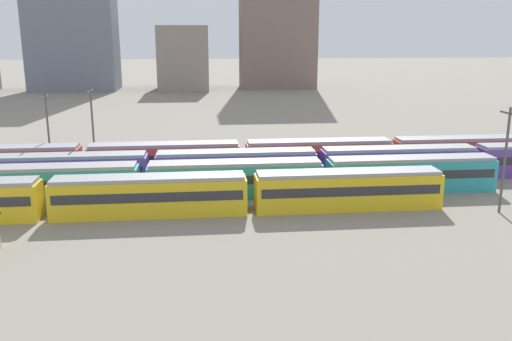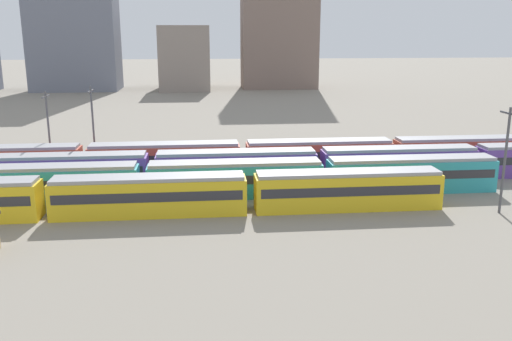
{
  "view_description": "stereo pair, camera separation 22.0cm",
  "coord_description": "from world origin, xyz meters",
  "px_view_note": "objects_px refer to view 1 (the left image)",
  "views": [
    {
      "loc": [
        12.78,
        -49.94,
        16.68
      ],
      "look_at": [
        18.86,
        7.8,
        2.04
      ],
      "focal_mm": 38.65,
      "sensor_mm": 36.0,
      "label": 1
    },
    {
      "loc": [
        13.0,
        -49.96,
        16.68
      ],
      "look_at": [
        18.86,
        7.8,
        2.04
      ],
      "focal_mm": 38.65,
      "sensor_mm": 36.0,
      "label": 2
    }
  ],
  "objects_px": {
    "train_track_3": "(319,155)",
    "catenary_pole_1": "(93,124)",
    "catenary_pole_3": "(48,127)",
    "train_track_0": "(150,195)",
    "train_track_2": "(398,162)",
    "catenary_pole_2": "(505,155)",
    "train_track_1": "(235,178)"
  },
  "relations": [
    {
      "from": "train_track_3",
      "to": "catenary_pole_1",
      "type": "height_order",
      "value": "catenary_pole_1"
    },
    {
      "from": "catenary_pole_1",
      "to": "catenary_pole_3",
      "type": "relative_size",
      "value": 1.06
    },
    {
      "from": "train_track_0",
      "to": "catenary_pole_1",
      "type": "bearing_deg",
      "value": 113.73
    },
    {
      "from": "catenary_pole_3",
      "to": "train_track_0",
      "type": "bearing_deg",
      "value": -53.7
    },
    {
      "from": "catenary_pole_1",
      "to": "train_track_2",
      "type": "bearing_deg",
      "value": -13.26
    },
    {
      "from": "train_track_3",
      "to": "catenary_pole_2",
      "type": "height_order",
      "value": "catenary_pole_2"
    },
    {
      "from": "catenary_pole_3",
      "to": "catenary_pole_1",
      "type": "bearing_deg",
      "value": 5.12
    },
    {
      "from": "train_track_2",
      "to": "catenary_pole_1",
      "type": "distance_m",
      "value": 37.21
    },
    {
      "from": "train_track_2",
      "to": "train_track_0",
      "type": "bearing_deg",
      "value": -159.44
    },
    {
      "from": "catenary_pole_1",
      "to": "catenary_pole_2",
      "type": "height_order",
      "value": "catenary_pole_1"
    },
    {
      "from": "train_track_1",
      "to": "catenary_pole_1",
      "type": "bearing_deg",
      "value": 140.56
    },
    {
      "from": "train_track_1",
      "to": "catenary_pole_1",
      "type": "height_order",
      "value": "catenary_pole_1"
    },
    {
      "from": "catenary_pole_2",
      "to": "catenary_pole_3",
      "type": "xyz_separation_m",
      "value": [
        -46.46,
        21.24,
        -0.15
      ]
    },
    {
      "from": "train_track_0",
      "to": "catenary_pole_1",
      "type": "distance_m",
      "value": 20.98
    },
    {
      "from": "catenary_pole_1",
      "to": "train_track_3",
      "type": "bearing_deg",
      "value": -6.77
    },
    {
      "from": "train_track_1",
      "to": "train_track_2",
      "type": "distance_m",
      "value": 20.07
    },
    {
      "from": "train_track_0",
      "to": "catenary_pole_2",
      "type": "bearing_deg",
      "value": -4.89
    },
    {
      "from": "train_track_1",
      "to": "train_track_2",
      "type": "height_order",
      "value": "same"
    },
    {
      "from": "catenary_pole_2",
      "to": "catenary_pole_3",
      "type": "distance_m",
      "value": 51.09
    },
    {
      "from": "train_track_0",
      "to": "catenary_pole_2",
      "type": "relative_size",
      "value": 5.55
    },
    {
      "from": "train_track_1",
      "to": "train_track_3",
      "type": "height_order",
      "value": "same"
    },
    {
      "from": "train_track_3",
      "to": "catenary_pole_3",
      "type": "height_order",
      "value": "catenary_pole_3"
    },
    {
      "from": "train_track_0",
      "to": "train_track_2",
      "type": "height_order",
      "value": "same"
    },
    {
      "from": "catenary_pole_2",
      "to": "train_track_2",
      "type": "bearing_deg",
      "value": 111.49
    },
    {
      "from": "train_track_1",
      "to": "catenary_pole_3",
      "type": "xyz_separation_m",
      "value": [
        -21.88,
        13.22,
        3.52
      ]
    },
    {
      "from": "catenary_pole_2",
      "to": "catenary_pole_3",
      "type": "bearing_deg",
      "value": 155.43
    },
    {
      "from": "train_track_1",
      "to": "catenary_pole_2",
      "type": "bearing_deg",
      "value": -18.06
    },
    {
      "from": "train_track_0",
      "to": "catenary_pole_3",
      "type": "relative_size",
      "value": 5.71
    },
    {
      "from": "train_track_0",
      "to": "train_track_2",
      "type": "distance_m",
      "value": 29.61
    },
    {
      "from": "train_track_2",
      "to": "catenary_pole_3",
      "type": "xyz_separation_m",
      "value": [
        -41.26,
        8.02,
        3.52
      ]
    },
    {
      "from": "train_track_3",
      "to": "catenary_pole_2",
      "type": "bearing_deg",
      "value": -53.73
    },
    {
      "from": "train_track_1",
      "to": "train_track_2",
      "type": "bearing_deg",
      "value": 15.02
    }
  ]
}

